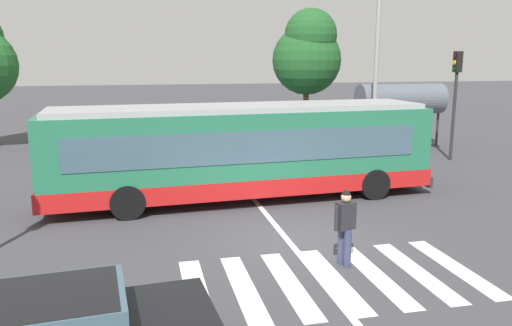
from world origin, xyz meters
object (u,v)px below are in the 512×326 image
object	(u,v)px
parked_car_champagne	(232,124)
twin_arm_street_lamp	(377,41)
parked_car_teal	(277,123)
bus_stop_shelter	(400,100)
traffic_light_far_corner	(456,88)
background_tree_right	(308,53)
parked_car_black	(85,129)
parked_car_white	(138,128)
parked_car_charcoal	(185,126)
city_transit_bus	(242,151)
pedestrian_crossing_street	(345,224)

from	to	relation	value
parked_car_champagne	twin_arm_street_lamp	world-z (taller)	twin_arm_street_lamp
parked_car_teal	bus_stop_shelter	world-z (taller)	bus_stop_shelter
parked_car_champagne	traffic_light_far_corner	xyz separation A→B (m)	(8.42, -8.87, 2.45)
parked_car_champagne	background_tree_right	size ratio (longest dim) A/B	0.62
traffic_light_far_corner	bus_stop_shelter	size ratio (longest dim) A/B	1.06
traffic_light_far_corner	parked_car_black	bearing A→B (deg)	152.93
parked_car_white	bus_stop_shelter	bearing A→B (deg)	-20.38
parked_car_champagne	bus_stop_shelter	size ratio (longest dim) A/B	1.02
twin_arm_street_lamp	background_tree_right	bearing A→B (deg)	93.01
parked_car_white	background_tree_right	world-z (taller)	background_tree_right
twin_arm_street_lamp	parked_car_champagne	bearing A→B (deg)	127.92
parked_car_charcoal	city_transit_bus	bearing A→B (deg)	-87.01
traffic_light_far_corner	twin_arm_street_lamp	xyz separation A→B (m)	(-2.94, 1.84, 2.07)
parked_car_black	parked_car_champagne	world-z (taller)	same
parked_car_charcoal	parked_car_champagne	bearing A→B (deg)	2.11
city_transit_bus	background_tree_right	bearing A→B (deg)	64.30
parked_car_black	parked_car_charcoal	world-z (taller)	same
pedestrian_crossing_street	traffic_light_far_corner	size ratio (longest dim) A/B	0.36
pedestrian_crossing_street	parked_car_teal	size ratio (longest dim) A/B	0.37
parked_car_white	traffic_light_far_corner	distance (m)	16.33
pedestrian_crossing_street	city_transit_bus	bearing A→B (deg)	100.84
pedestrian_crossing_street	parked_car_black	distance (m)	19.98
parked_car_charcoal	traffic_light_far_corner	bearing A→B (deg)	-38.21
city_transit_bus	parked_car_champagne	world-z (taller)	city_transit_bus
parked_car_champagne	background_tree_right	bearing A→B (deg)	16.32
parked_car_charcoal	parked_car_teal	world-z (taller)	same
parked_car_teal	parked_car_black	bearing A→B (deg)	-178.82
parked_car_teal	background_tree_right	bearing A→B (deg)	35.28
parked_car_white	background_tree_right	size ratio (longest dim) A/B	0.60
parked_car_champagne	pedestrian_crossing_street	bearing A→B (deg)	-92.79
bus_stop_shelter	pedestrian_crossing_street	bearing A→B (deg)	-122.19
pedestrian_crossing_street	parked_car_white	xyz separation A→B (m)	(-4.39, 18.68, -0.20)
parked_car_black	bus_stop_shelter	xyz separation A→B (m)	(15.89, -4.82, 1.65)
pedestrian_crossing_street	parked_car_teal	distance (m)	19.20
parked_car_white	parked_car_champagne	distance (m)	5.33
parked_car_champagne	twin_arm_street_lamp	xyz separation A→B (m)	(5.48, -7.03, 4.52)
traffic_light_far_corner	twin_arm_street_lamp	distance (m)	4.04
parked_car_champagne	background_tree_right	xyz separation A→B (m)	(5.03, 1.47, 4.07)
pedestrian_crossing_street	parked_car_charcoal	world-z (taller)	pedestrian_crossing_street
parked_car_black	city_transit_bus	bearing A→B (deg)	-64.60
parked_car_charcoal	twin_arm_street_lamp	distance (m)	11.66
parked_car_charcoal	background_tree_right	size ratio (longest dim) A/B	0.60
city_transit_bus	twin_arm_street_lamp	size ratio (longest dim) A/B	1.46
background_tree_right	pedestrian_crossing_street	bearing A→B (deg)	-106.18
parked_car_black	twin_arm_street_lamp	world-z (taller)	twin_arm_street_lamp
parked_car_white	background_tree_right	distance (m)	11.27
city_transit_bus	pedestrian_crossing_street	bearing A→B (deg)	-79.16
parked_car_teal	traffic_light_far_corner	xyz separation A→B (m)	(5.75, -8.68, 2.45)
pedestrian_crossing_street	traffic_light_far_corner	xyz separation A→B (m)	(9.35, 10.18, 2.25)
parked_car_black	traffic_light_far_corner	distance (m)	18.74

